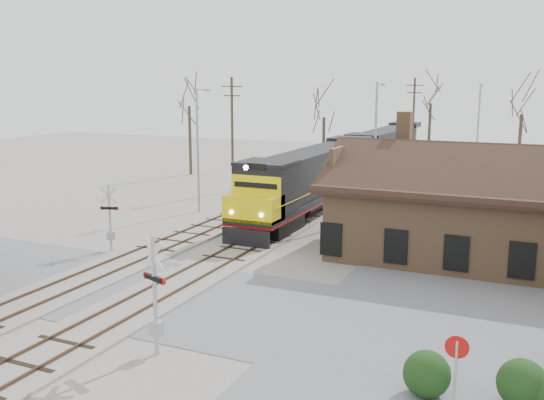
% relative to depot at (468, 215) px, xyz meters
% --- Properties ---
extents(ground, '(140.00, 140.00, 0.00)m').
position_rel_depot_xyz_m(ground, '(-11.99, -12.00, -2.41)').
color(ground, '#A29D92').
rests_on(ground, ground).
extents(road, '(60.00, 9.00, 0.03)m').
position_rel_depot_xyz_m(road, '(-11.99, -12.00, -2.39)').
color(road, slate).
rests_on(road, ground).
extents(track_main, '(3.40, 90.00, 0.24)m').
position_rel_depot_xyz_m(track_main, '(-11.99, 3.00, -2.34)').
color(track_main, '#A29D92').
rests_on(track_main, ground).
extents(track_siding, '(3.40, 90.00, 0.24)m').
position_rel_depot_xyz_m(track_siding, '(-16.49, 3.00, -2.34)').
color(track_siding, '#A29D92').
rests_on(track_siding, ground).
extents(depot, '(15.20, 9.31, 7.90)m').
position_rel_depot_xyz_m(depot, '(0.00, 0.00, 0.00)').
color(depot, '#866345').
rests_on(depot, ground).
extents(locomotive_lead, '(3.27, 21.87, 4.86)m').
position_rel_depot_xyz_m(locomotive_lead, '(-11.99, 6.95, 0.15)').
color(locomotive_lead, black).
rests_on(locomotive_lead, ground).
extents(locomotive_trailing, '(3.27, 21.87, 4.60)m').
position_rel_depot_xyz_m(locomotive_trailing, '(-11.99, 29.09, 0.15)').
color(locomotive_trailing, black).
rests_on(locomotive_trailing, ground).
extents(crossbuck_near, '(1.20, 0.49, 4.37)m').
position_rel_depot_xyz_m(crossbuck_near, '(-8.49, -17.23, -0.38)').
color(crossbuck_near, '#A5A8AD').
rests_on(crossbuck_near, ground).
extents(crossbuck_far, '(1.07, 0.43, 3.86)m').
position_rel_depot_xyz_m(crossbuck_far, '(-18.81, -7.01, -0.58)').
color(crossbuck_far, '#A5A8AD').
rests_on(crossbuck_far, ground).
extents(do_not_enter_sign, '(0.71, 0.08, 2.37)m').
position_rel_depot_xyz_m(do_not_enter_sign, '(1.73, -16.78, -0.77)').
color(do_not_enter_sign, '#A5A8AD').
rests_on(do_not_enter_sign, ground).
extents(hedge_a, '(1.47, 1.47, 1.47)m').
position_rel_depot_xyz_m(hedge_a, '(0.83, -16.24, -1.67)').
color(hedge_a, black).
rests_on(hedge_a, ground).
extents(hedge_b, '(1.50, 1.50, 1.50)m').
position_rel_depot_xyz_m(hedge_b, '(3.54, -15.72, -1.66)').
color(hedge_b, black).
rests_on(hedge_b, ground).
extents(streetlight_a, '(0.25, 2.04, 9.16)m').
position_rel_depot_xyz_m(streetlight_a, '(-19.84, 4.54, 2.71)').
color(streetlight_a, '#A5A8AD').
rests_on(streetlight_a, ground).
extents(streetlight_b, '(0.25, 2.04, 9.59)m').
position_rel_depot_xyz_m(streetlight_b, '(-7.45, 8.28, 2.93)').
color(streetlight_b, '#A5A8AD').
rests_on(streetlight_b, ground).
extents(streetlight_c, '(0.25, 2.04, 9.49)m').
position_rel_depot_xyz_m(streetlight_c, '(-2.23, 24.94, 2.88)').
color(streetlight_c, '#A5A8AD').
rests_on(streetlight_c, ground).
extents(utility_pole_a, '(2.00, 0.24, 10.03)m').
position_rel_depot_xyz_m(utility_pole_a, '(-21.66, 13.23, 2.83)').
color(utility_pole_a, '#382D23').
rests_on(utility_pole_a, ground).
extents(utility_pole_b, '(2.00, 0.24, 10.05)m').
position_rel_depot_xyz_m(utility_pole_b, '(-10.08, 34.24, 2.85)').
color(utility_pole_b, '#382D23').
rests_on(utility_pole_b, ground).
extents(tree_a, '(4.77, 4.77, 11.69)m').
position_rel_depot_xyz_m(tree_a, '(-30.39, 20.17, 5.92)').
color(tree_a, '#382D23').
rests_on(tree_a, ground).
extents(tree_b, '(4.07, 4.07, 9.97)m').
position_rel_depot_xyz_m(tree_b, '(-17.04, 24.21, 4.69)').
color(tree_b, '#382D23').
rests_on(tree_b, ground).
extents(tree_c, '(4.87, 4.87, 11.93)m').
position_rel_depot_xyz_m(tree_c, '(-8.37, 34.86, 6.10)').
color(tree_c, '#382D23').
rests_on(tree_c, ground).
extents(tree_d, '(4.42, 4.42, 10.83)m').
position_rel_depot_xyz_m(tree_d, '(1.30, 27.84, 5.31)').
color(tree_d, '#382D23').
rests_on(tree_d, ground).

